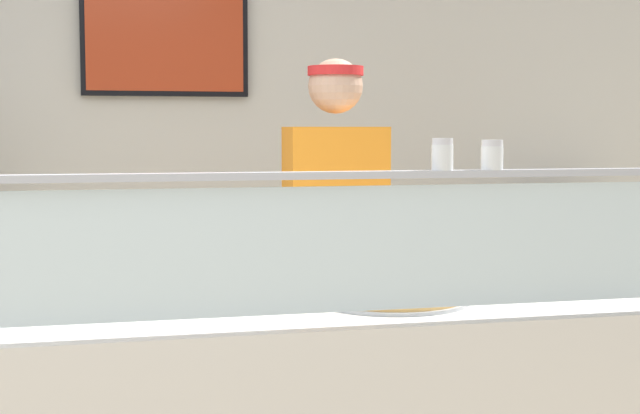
% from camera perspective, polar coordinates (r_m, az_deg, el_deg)
% --- Properties ---
extents(shop_rear_unit, '(6.62, 0.13, 2.70)m').
position_cam_1_polar(shop_rear_unit, '(4.89, -5.61, 3.15)').
color(shop_rear_unit, beige).
rests_on(shop_rear_unit, ground).
extents(sneeze_guard, '(2.05, 0.06, 0.43)m').
position_cam_1_polar(sneeze_guard, '(2.57, 2.06, -1.24)').
color(sneeze_guard, '#B2B5BC').
rests_on(sneeze_guard, serving_counter).
extents(pizza_tray, '(0.48, 0.48, 0.04)m').
position_cam_1_polar(pizza_tray, '(2.96, 4.42, -5.45)').
color(pizza_tray, '#9EA0A8').
rests_on(pizza_tray, serving_counter).
extents(pizza_server, '(0.10, 0.28, 0.01)m').
position_cam_1_polar(pizza_server, '(2.96, 5.46, -5.05)').
color(pizza_server, '#ADAFB7').
rests_on(pizza_server, pizza_tray).
extents(parmesan_shaker, '(0.06, 0.06, 0.09)m').
position_cam_1_polar(parmesan_shaker, '(2.64, 7.43, 3.07)').
color(parmesan_shaker, white).
rests_on(parmesan_shaker, sneeze_guard).
extents(pepper_flake_shaker, '(0.06, 0.06, 0.08)m').
position_cam_1_polar(pepper_flake_shaker, '(2.70, 10.39, 3.02)').
color(pepper_flake_shaker, white).
rests_on(pepper_flake_shaker, sneeze_guard).
extents(worker_figure, '(0.41, 0.50, 1.76)m').
position_cam_1_polar(worker_figure, '(3.64, 1.02, -2.91)').
color(worker_figure, '#23232D').
rests_on(worker_figure, ground).
extents(prep_shelf, '(0.70, 0.55, 0.90)m').
position_cam_1_polar(prep_shelf, '(5.11, 15.75, -7.19)').
color(prep_shelf, '#B7BABF').
rests_on(prep_shelf, ground).
extents(pizza_box_stack, '(0.47, 0.46, 0.22)m').
position_cam_1_polar(pizza_box_stack, '(5.03, 15.83, -0.91)').
color(pizza_box_stack, silver).
rests_on(pizza_box_stack, prep_shelf).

